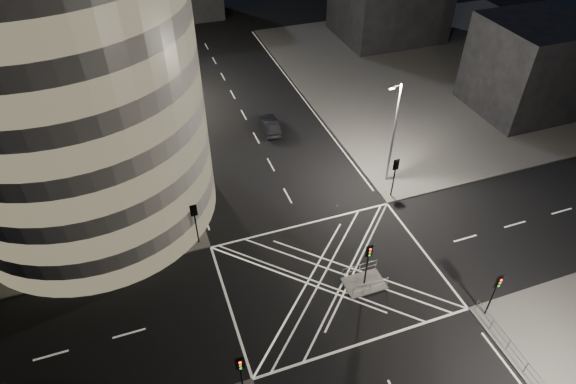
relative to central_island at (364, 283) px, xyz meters
name	(u,v)px	position (x,y,z in m)	size (l,w,h in m)	color
ground	(331,276)	(-2.00, 1.50, -0.07)	(120.00, 120.00, 0.00)	black
sidewalk_far_right	(452,69)	(27.00, 28.50, 0.00)	(42.00, 42.00, 0.15)	#504E4B
central_island	(364,283)	(0.00, 0.00, 0.00)	(3.00, 2.00, 0.15)	slate
building_right_near	(528,67)	(28.00, 17.50, 5.08)	(10.00, 10.00, 10.00)	black
tree_a	(164,184)	(-12.50, 10.50, 4.95)	(4.37, 4.37, 7.40)	black
tree_b	(154,146)	(-12.50, 16.50, 4.61)	(4.12, 4.12, 6.91)	black
tree_c	(146,113)	(-12.50, 22.50, 4.45)	(3.70, 3.70, 6.52)	black
tree_d	(138,80)	(-12.50, 28.50, 5.10)	(5.69, 5.69, 8.30)	black
tree_e	(135,66)	(-12.50, 34.50, 4.00)	(3.60, 3.60, 6.01)	black
traffic_signal_fl	(195,217)	(-10.80, 8.30, 2.84)	(0.55, 0.22, 4.00)	black
traffic_signal_nl	(241,370)	(-10.80, -5.30, 2.84)	(0.55, 0.22, 4.00)	black
traffic_signal_fr	(395,171)	(6.80, 8.30, 2.84)	(0.55, 0.22, 4.00)	black
traffic_signal_nr	(496,288)	(6.80, -5.30, 2.84)	(0.55, 0.22, 4.00)	black
traffic_signal_island	(368,258)	(0.00, 0.00, 2.84)	(0.55, 0.22, 4.00)	black
street_lamp_left_near	(171,154)	(-11.44, 13.50, 5.47)	(1.25, 0.25, 10.00)	slate
street_lamp_left_far	(145,63)	(-11.44, 31.50, 5.47)	(1.25, 0.25, 10.00)	slate
street_lamp_right_far	(393,131)	(7.44, 10.50, 5.47)	(1.25, 0.25, 10.00)	slate
railing_near_right	(535,379)	(6.30, -10.65, 0.62)	(0.06, 11.70, 1.10)	slate
railing_island_south	(370,287)	(0.00, -0.90, 0.62)	(2.80, 0.06, 1.10)	slate
railing_island_north	(360,269)	(0.00, 0.90, 0.62)	(2.80, 0.06, 1.10)	slate
sedan	(270,125)	(-0.19, 22.31, 0.67)	(1.57, 4.49, 1.48)	black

